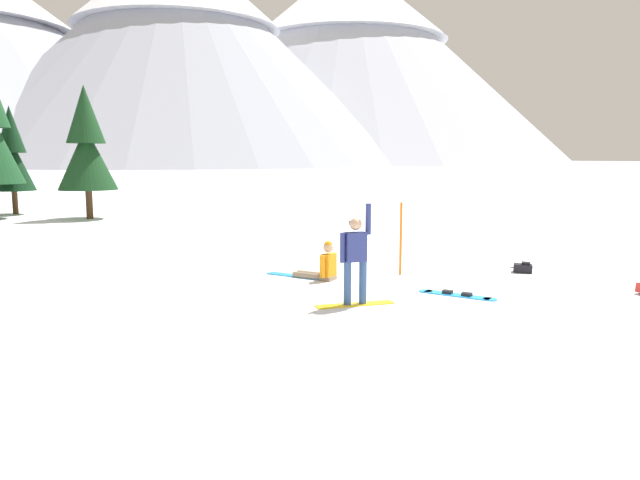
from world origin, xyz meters
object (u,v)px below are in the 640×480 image
(snowboarder_foreground, at_px, (355,258))
(trail_marker_pole, at_px, (401,239))
(backpack_black, at_px, (523,268))
(pine_tree_short, at_px, (12,155))
(snowboarder_midground, at_px, (321,266))
(loose_snowboard_near_right, at_px, (457,295))
(pine_tree_twin, at_px, (86,146))

(snowboarder_foreground, distance_m, trail_marker_pole, 3.35)
(trail_marker_pole, bearing_deg, backpack_black, -21.00)
(pine_tree_short, bearing_deg, backpack_black, -63.24)
(snowboarder_foreground, distance_m, snowboarder_midground, 2.66)
(loose_snowboard_near_right, xyz_separation_m, trail_marker_pole, (0.21, 2.45, 0.87))
(snowboarder_foreground, distance_m, backpack_black, 5.62)
(trail_marker_pole, bearing_deg, snowboarder_midground, 170.57)
(snowboarder_foreground, height_order, trail_marker_pole, snowboarder_foreground)
(snowboarder_foreground, bearing_deg, snowboarder_midground, 78.47)
(snowboarder_midground, xyz_separation_m, pine_tree_twin, (-3.53, 17.59, 3.06))
(loose_snowboard_near_right, relative_size, pine_tree_short, 0.29)
(backpack_black, bearing_deg, trail_marker_pole, 159.00)
(loose_snowboard_near_right, relative_size, backpack_black, 2.92)
(backpack_black, xyz_separation_m, trail_marker_pole, (-2.93, 1.13, 0.78))
(snowboarder_foreground, relative_size, pine_tree_short, 0.37)
(backpack_black, relative_size, pine_tree_short, 0.10)
(snowboarder_midground, height_order, pine_tree_short, pine_tree_short)
(snowboarder_midground, bearing_deg, loose_snowboard_near_right, -57.12)
(loose_snowboard_near_right, height_order, pine_tree_short, pine_tree_short)
(snowboarder_foreground, height_order, loose_snowboard_near_right, snowboarder_foreground)
(snowboarder_midground, bearing_deg, pine_tree_twin, 101.35)
(snowboarder_foreground, bearing_deg, backpack_black, 11.18)
(loose_snowboard_near_right, bearing_deg, pine_tree_twin, 104.66)
(backpack_black, distance_m, pine_tree_short, 26.02)
(pine_tree_short, bearing_deg, snowboarder_midground, -72.78)
(snowboarder_midground, bearing_deg, trail_marker_pole, -9.43)
(snowboarder_midground, bearing_deg, pine_tree_short, 107.22)
(loose_snowboard_near_right, height_order, backpack_black, backpack_black)
(snowboarder_midground, height_order, backpack_black, snowboarder_midground)
(trail_marker_pole, distance_m, pine_tree_twin, 18.92)
(backpack_black, bearing_deg, pine_tree_short, 116.76)
(loose_snowboard_near_right, height_order, pine_tree_twin, pine_tree_twin)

